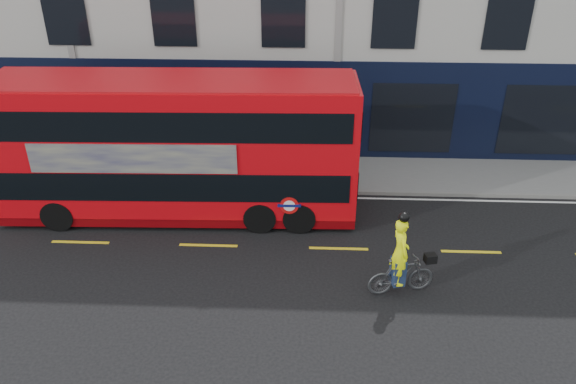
{
  "coord_description": "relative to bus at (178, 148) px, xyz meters",
  "views": [
    {
      "loc": [
        -0.93,
        -12.75,
        9.68
      ],
      "look_at": [
        -1.55,
        1.67,
        1.84
      ],
      "focal_mm": 35.0,
      "sensor_mm": 36.0,
      "label": 1
    }
  ],
  "objects": [
    {
      "name": "road_edge_line",
      "position": [
        5.16,
        1.21,
        -2.37
      ],
      "size": [
        58.0,
        0.1,
        0.01
      ],
      "primitive_type": "cube",
      "color": "silver",
      "rests_on": "ground"
    },
    {
      "name": "ground",
      "position": [
        5.16,
        -3.49,
        -2.37
      ],
      "size": [
        120.0,
        120.0,
        0.0
      ],
      "primitive_type": "plane",
      "color": "black",
      "rests_on": "ground"
    },
    {
      "name": "bus",
      "position": [
        0.0,
        0.0,
        0.0
      ],
      "size": [
        11.55,
        2.92,
        4.63
      ],
      "rotation": [
        0.0,
        0.0,
        0.03
      ],
      "color": "red",
      "rests_on": "ground"
    },
    {
      "name": "pavement",
      "position": [
        5.16,
        3.01,
        -2.31
      ],
      "size": [
        60.0,
        3.0,
        0.12
      ],
      "primitive_type": "cube",
      "color": "slate",
      "rests_on": "ground"
    },
    {
      "name": "lane_dashes",
      "position": [
        5.16,
        -1.99,
        -2.37
      ],
      "size": [
        58.0,
        0.12,
        0.01
      ],
      "primitive_type": null,
      "color": "yellow",
      "rests_on": "ground"
    },
    {
      "name": "kerb",
      "position": [
        5.16,
        1.51,
        -2.31
      ],
      "size": [
        60.0,
        0.12,
        0.13
      ],
      "primitive_type": "cube",
      "color": "slate",
      "rests_on": "ground"
    },
    {
      "name": "cyclist",
      "position": [
        6.7,
        -4.01,
        -1.52
      ],
      "size": [
        1.91,
        0.92,
        2.53
      ],
      "rotation": [
        0.0,
        0.0,
        0.23
      ],
      "color": "#45474A",
      "rests_on": "ground"
    }
  ]
}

